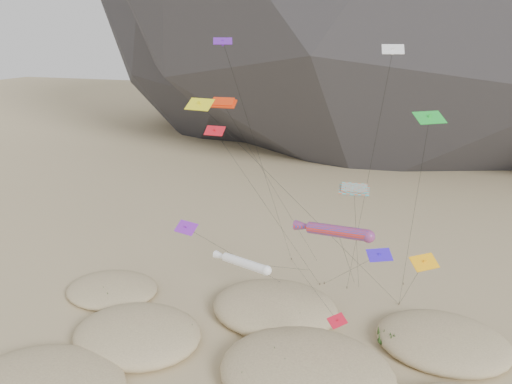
% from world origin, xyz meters
% --- Properties ---
extents(dunes, '(49.42, 35.21, 3.59)m').
position_xyz_m(dunes, '(-0.99, 4.03, 0.67)').
color(dunes, '#CCB789').
rests_on(dunes, ground).
extents(dune_grass, '(42.78, 28.16, 1.53)m').
position_xyz_m(dune_grass, '(-0.79, 3.15, 0.86)').
color(dune_grass, black).
rests_on(dune_grass, ground).
extents(kite_stakes, '(21.22, 8.29, 0.30)m').
position_xyz_m(kite_stakes, '(2.19, 23.21, 0.15)').
color(kite_stakes, '#3F2D1E').
rests_on(kite_stakes, ground).
extents(rainbow_tube_kite, '(8.21, 13.46, 12.19)m').
position_xyz_m(rainbow_tube_kite, '(4.75, 12.49, 11.25)').
color(rainbow_tube_kite, '#FF2F1A').
rests_on(rainbow_tube_kite, ground).
extents(white_tube_kite, '(6.43, 21.20, 10.42)m').
position_xyz_m(white_tube_kite, '(-2.23, 6.22, 9.73)').
color(white_tube_kite, white).
rests_on(white_tube_kite, ground).
extents(orange_parafoil, '(8.53, 14.96, 23.03)m').
position_xyz_m(orange_parafoil, '(-7.16, 14.63, 22.27)').
color(orange_parafoil, red).
rests_on(orange_parafoil, ground).
extents(multi_parafoil, '(2.61, 14.39, 16.94)m').
position_xyz_m(multi_parafoil, '(6.67, 9.68, 16.29)').
color(multi_parafoil, '#FA471A').
rests_on(multi_parafoil, ground).
extents(delta_kites, '(24.26, 23.62, 28.67)m').
position_xyz_m(delta_kites, '(2.52, 11.05, 17.38)').
color(delta_kites, purple).
rests_on(delta_kites, ground).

